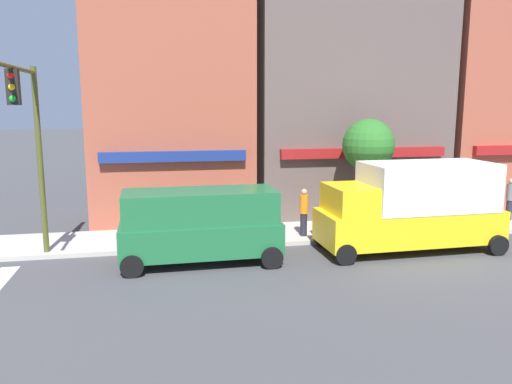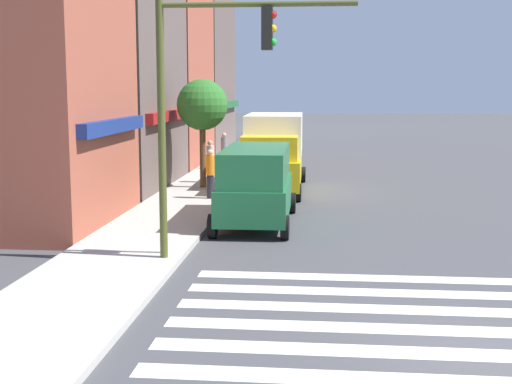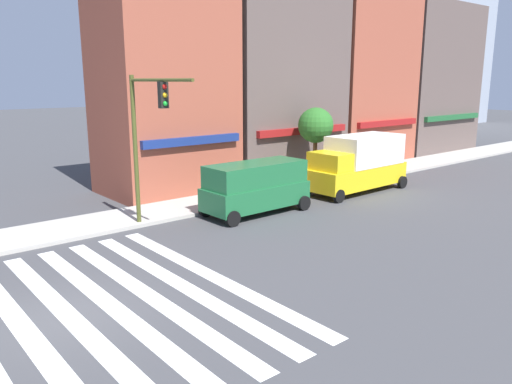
{
  "view_description": "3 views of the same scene",
  "coord_description": "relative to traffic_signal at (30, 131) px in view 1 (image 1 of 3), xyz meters",
  "views": [
    {
      "loc": [
        9.03,
        -10.64,
        4.97
      ],
      "look_at": [
        12.29,
        6.0,
        2.0
      ],
      "focal_mm": 35.0,
      "sensor_mm": 36.0,
      "label": 1
    },
    {
      "loc": [
        -10.91,
        2.62,
        4.16
      ],
      "look_at": [
        10.25,
        4.7,
        1.0
      ],
      "focal_mm": 50.0,
      "sensor_mm": 36.0,
      "label": 2
    },
    {
      "loc": [
        -3.89,
        -12.22,
        5.97
      ],
      "look_at": [
        10.25,
        4.7,
        1.0
      ],
      "focal_mm": 35.0,
      "sensor_mm": 36.0,
      "label": 3
    }
  ],
  "objects": [
    {
      "name": "pedestrian_orange_vest",
      "position": [
        8.98,
        1.38,
        -3.13
      ],
      "size": [
        0.32,
        0.32,
        1.77
      ],
      "rotation": [
        0.0,
        0.0,
        0.39
      ],
      "color": "#23232D",
      "rests_on": "sidewalk_left"
    },
    {
      "name": "pedestrian_white_shirt",
      "position": [
        13.27,
        2.08,
        -3.13
      ],
      "size": [
        0.32,
        0.32,
        1.77
      ],
      "rotation": [
        0.0,
        0.0,
        3.41
      ],
      "color": "#23232D",
      "rests_on": "sidewalk_left"
    },
    {
      "name": "traffic_signal",
      "position": [
        0.0,
        0.0,
        0.0
      ],
      "size": [
        0.32,
        4.53,
        6.16
      ],
      "color": "#474C1E",
      "rests_on": "ground_plane"
    },
    {
      "name": "street_tree",
      "position": [
        11.76,
        2.13,
        -0.8
      ],
      "size": [
        2.02,
        2.02,
        4.3
      ],
      "color": "brown",
      "rests_on": "sidewalk_left"
    },
    {
      "name": "storefront_row",
      "position": [
        17.2,
        6.13,
        2.2
      ],
      "size": [
        32.89,
        5.3,
        14.52
      ],
      "color": "#9E4C38",
      "rests_on": "ground_plane"
    },
    {
      "name": "pedestrian_grey_coat",
      "position": [
        18.26,
        2.21,
        -3.13
      ],
      "size": [
        0.32,
        0.32,
        1.77
      ],
      "rotation": [
        0.0,
        0.0,
        4.37
      ],
      "color": "#23232D",
      "rests_on": "sidewalk_left"
    },
    {
      "name": "box_truck_yellow",
      "position": [
        12.2,
        -0.67,
        -2.62
      ],
      "size": [
        6.25,
        2.42,
        3.04
      ],
      "rotation": [
        0.0,
        0.0,
        0.02
      ],
      "color": "yellow",
      "rests_on": "ground_plane"
    },
    {
      "name": "van_green",
      "position": [
        4.98,
        -0.67,
        -2.92
      ],
      "size": [
        5.03,
        2.22,
        2.34
      ],
      "rotation": [
        0.0,
        0.0,
        0.02
      ],
      "color": "#1E6638",
      "rests_on": "ground_plane"
    }
  ]
}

